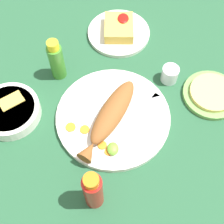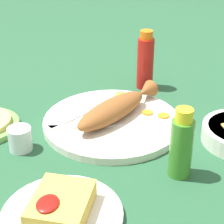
# 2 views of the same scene
# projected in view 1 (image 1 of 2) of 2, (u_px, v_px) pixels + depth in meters

# --- Properties ---
(ground_plane) EXTENTS (4.00, 4.00, 0.00)m
(ground_plane) POSITION_uv_depth(u_px,v_px,m) (112.00, 118.00, 0.93)
(ground_plane) COLOR #235133
(main_plate) EXTENTS (0.34, 0.34, 0.02)m
(main_plate) POSITION_uv_depth(u_px,v_px,m) (112.00, 117.00, 0.92)
(main_plate) COLOR silver
(main_plate) RESTS_ON ground_plane
(fried_fish) EXTENTS (0.27, 0.18, 0.05)m
(fried_fish) POSITION_uv_depth(u_px,v_px,m) (109.00, 116.00, 0.88)
(fried_fish) COLOR brown
(fried_fish) RESTS_ON main_plate
(fork_near) EXTENTS (0.07, 0.18, 0.00)m
(fork_near) POSITION_uv_depth(u_px,v_px,m) (135.00, 100.00, 0.94)
(fork_near) COLOR silver
(fork_near) RESTS_ON main_plate
(fork_far) EXTENTS (0.16, 0.12, 0.00)m
(fork_far) POSITION_uv_depth(u_px,v_px,m) (142.00, 113.00, 0.91)
(fork_far) COLOR silver
(fork_far) RESTS_ON main_plate
(carrot_slice_near) EXTENTS (0.03, 0.03, 0.00)m
(carrot_slice_near) POSITION_uv_depth(u_px,v_px,m) (69.00, 127.00, 0.89)
(carrot_slice_near) COLOR orange
(carrot_slice_near) RESTS_ON main_plate
(carrot_slice_mid) EXTENTS (0.03, 0.03, 0.00)m
(carrot_slice_mid) POSITION_uv_depth(u_px,v_px,m) (84.00, 130.00, 0.89)
(carrot_slice_mid) COLOR orange
(carrot_slice_mid) RESTS_ON main_plate
(carrot_slice_far) EXTENTS (0.03, 0.03, 0.00)m
(carrot_slice_far) POSITION_uv_depth(u_px,v_px,m) (101.00, 145.00, 0.86)
(carrot_slice_far) COLOR orange
(carrot_slice_far) RESTS_ON main_plate
(carrot_slice_extra) EXTENTS (0.02, 0.02, 0.00)m
(carrot_slice_extra) POSITION_uv_depth(u_px,v_px,m) (107.00, 152.00, 0.85)
(carrot_slice_extra) COLOR orange
(carrot_slice_extra) RESTS_ON main_plate
(lime_wedge_main) EXTENTS (0.04, 0.03, 0.02)m
(lime_wedge_main) POSITION_uv_depth(u_px,v_px,m) (110.00, 149.00, 0.85)
(lime_wedge_main) COLOR #6BB233
(lime_wedge_main) RESTS_ON main_plate
(hot_sauce_bottle_red) EXTENTS (0.05, 0.05, 0.17)m
(hot_sauce_bottle_red) POSITION_uv_depth(u_px,v_px,m) (92.00, 191.00, 0.74)
(hot_sauce_bottle_red) COLOR #B21914
(hot_sauce_bottle_red) RESTS_ON ground_plane
(hot_sauce_bottle_green) EXTENTS (0.05, 0.05, 0.15)m
(hot_sauce_bottle_green) POSITION_uv_depth(u_px,v_px,m) (55.00, 60.00, 0.95)
(hot_sauce_bottle_green) COLOR #3D8428
(hot_sauce_bottle_green) RESTS_ON ground_plane
(salt_cup) EXTENTS (0.05, 0.05, 0.05)m
(salt_cup) POSITION_uv_depth(u_px,v_px,m) (169.00, 75.00, 0.98)
(salt_cup) COLOR silver
(salt_cup) RESTS_ON ground_plane
(side_plate_fries) EXTENTS (0.21, 0.21, 0.01)m
(side_plate_fries) POSITION_uv_depth(u_px,v_px,m) (118.00, 33.00, 1.09)
(side_plate_fries) COLOR silver
(side_plate_fries) RESTS_ON ground_plane
(fries_pile) EXTENTS (0.12, 0.10, 0.04)m
(fries_pile) POSITION_uv_depth(u_px,v_px,m) (118.00, 27.00, 1.06)
(fries_pile) COLOR gold
(fries_pile) RESTS_ON side_plate_fries
(guacamole_bowl) EXTENTS (0.18, 0.18, 0.05)m
(guacamole_bowl) POSITION_uv_depth(u_px,v_px,m) (9.00, 111.00, 0.91)
(guacamole_bowl) COLOR white
(guacamole_bowl) RESTS_ON ground_plane
(tortilla_plate) EXTENTS (0.18, 0.18, 0.01)m
(tortilla_plate) POSITION_uv_depth(u_px,v_px,m) (210.00, 95.00, 0.96)
(tortilla_plate) COLOR #6B9E4C
(tortilla_plate) RESTS_ON ground_plane
(tortilla_stack) EXTENTS (0.14, 0.14, 0.01)m
(tortilla_stack) POSITION_uv_depth(u_px,v_px,m) (211.00, 92.00, 0.95)
(tortilla_stack) COLOR #E0C666
(tortilla_stack) RESTS_ON tortilla_plate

